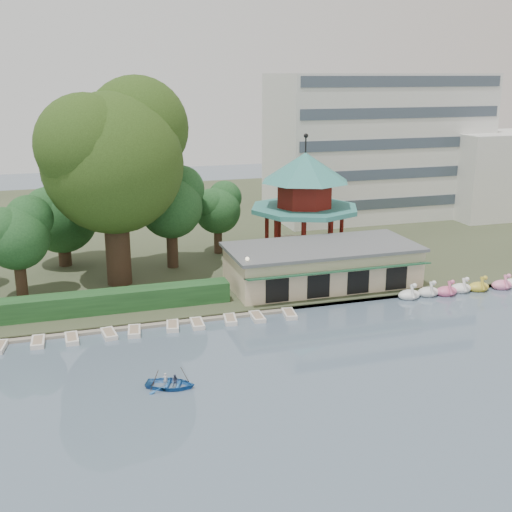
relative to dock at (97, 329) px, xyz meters
name	(u,v)px	position (x,y,z in m)	size (l,w,h in m)	color
ground_plane	(310,410)	(12.00, -17.20, -0.12)	(220.00, 220.00, 0.00)	slate
shore	(169,226)	(12.00, 34.80, 0.08)	(220.00, 70.00, 0.40)	#424930
embankment	(237,313)	(12.00, 0.10, 0.03)	(220.00, 0.60, 0.30)	gray
dock	(97,329)	(0.00, 0.00, 0.00)	(34.00, 1.60, 0.24)	gray
boathouse	(322,265)	(22.00, 4.77, 2.25)	(18.60, 9.39, 3.90)	beige
pavilion	(305,194)	(24.00, 14.80, 7.36)	(12.40, 12.40, 13.50)	beige
office_building	(396,151)	(44.67, 31.80, 9.61)	(38.00, 18.00, 20.00)	silver
hedge	(57,306)	(-3.00, 3.30, 1.18)	(30.00, 2.00, 1.80)	#225024
lamp_post	(247,271)	(13.50, 1.80, 3.22)	(0.36, 0.36, 4.28)	black
big_tree	(114,152)	(3.18, 11.02, 13.14)	(14.64, 13.64, 19.92)	#3A281C
small_trees	(61,220)	(-2.09, 14.67, 6.14)	(39.17, 16.82, 10.72)	#3A281C
swan_boats	(474,287)	(35.78, -0.67, 0.28)	(17.95, 2.13, 1.92)	white
moored_rowboats	(105,334)	(0.61, -1.43, 0.06)	(32.32, 2.76, 0.36)	silver
rowboat_with_passengers	(170,381)	(4.11, -11.65, 0.37)	(5.64, 4.96, 2.01)	#276AB6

